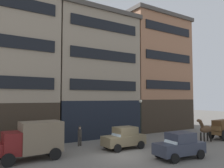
# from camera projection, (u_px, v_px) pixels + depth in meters

# --- Properties ---
(ground_plane) EXTENTS (120.00, 120.00, 0.00)m
(ground_plane) POSITION_uv_depth(u_px,v_px,m) (123.00, 156.00, 16.88)
(ground_plane) COLOR slate
(building_center_left) EXTENTS (8.63, 7.03, 18.37)m
(building_center_left) POSITION_uv_depth(u_px,v_px,m) (10.00, 48.00, 22.35)
(building_center_left) COLOR #33281E
(building_center_left) RESTS_ON ground_plane
(building_center_right) EXTENTS (10.23, 7.03, 14.35)m
(building_center_right) POSITION_uv_depth(u_px,v_px,m) (91.00, 74.00, 27.17)
(building_center_right) COLOR black
(building_center_right) RESTS_ON ground_plane
(building_far_right) EXTENTS (10.14, 7.03, 15.86)m
(building_far_right) POSITION_uv_depth(u_px,v_px,m) (152.00, 72.00, 32.57)
(building_far_right) COLOR #33281E
(building_far_right) RESTS_ON ground_plane
(cargo_wagon) EXTENTS (2.95, 1.61, 1.98)m
(cargo_wagon) POSITION_uv_depth(u_px,v_px,m) (222.00, 128.00, 23.83)
(cargo_wagon) COLOR brown
(cargo_wagon) RESTS_ON ground_plane
(draft_horse) EXTENTS (2.35, 0.66, 2.30)m
(draft_horse) POSITION_uv_depth(u_px,v_px,m) (205.00, 129.00, 22.23)
(draft_horse) COLOR #513823
(draft_horse) RESTS_ON ground_plane
(delivery_truck_near) EXTENTS (4.36, 2.14, 2.62)m
(delivery_truck_near) POSITION_uv_depth(u_px,v_px,m) (32.00, 139.00, 15.87)
(delivery_truck_near) COLOR maroon
(delivery_truck_near) RESTS_ON ground_plane
(sedan_dark) EXTENTS (3.71, 1.87, 1.83)m
(sedan_dark) POSITION_uv_depth(u_px,v_px,m) (124.00, 138.00, 19.33)
(sedan_dark) COLOR #7A6B4C
(sedan_dark) RESTS_ON ground_plane
(sedan_light) EXTENTS (3.84, 2.16, 1.83)m
(sedan_light) POSITION_uv_depth(u_px,v_px,m) (179.00, 145.00, 16.25)
(sedan_light) COLOR #333847
(sedan_light) RESTS_ON ground_plane
(pedestrian_officer) EXTENTS (0.42, 0.42, 1.79)m
(pedestrian_officer) POSITION_uv_depth(u_px,v_px,m) (80.00, 135.00, 20.37)
(pedestrian_officer) COLOR #38332D
(pedestrian_officer) RESTS_ON ground_plane
(streetlamp_curbside) EXTENTS (0.32, 0.32, 4.12)m
(streetlamp_curbside) POSITION_uv_depth(u_px,v_px,m) (141.00, 113.00, 24.03)
(streetlamp_curbside) COLOR black
(streetlamp_curbside) RESTS_ON ground_plane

